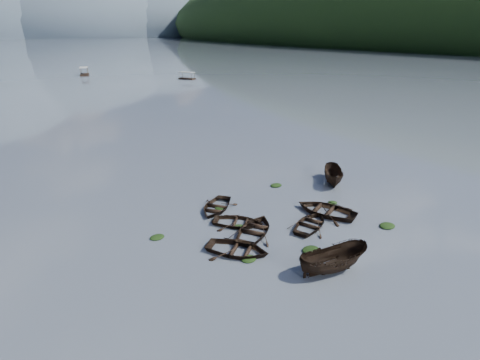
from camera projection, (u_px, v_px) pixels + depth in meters
ground_plane at (339, 265)px, 24.78m from camera, size 2400.00×2400.00×0.00m
right_hill_far at (477, 42)px, 428.41m from camera, size 520.00×1200.00×190.00m
haze_mtn_c at (67, 36)px, 794.38m from camera, size 520.00×520.00×260.00m
haze_mtn_d at (149, 35)px, 885.48m from camera, size 520.00×520.00×220.00m
rowboat_0 at (237, 253)px, 26.12m from camera, size 5.33×5.53×0.93m
rowboat_1 at (255, 233)px, 28.64m from camera, size 5.68×5.35×0.96m
rowboat_2 at (332, 271)px, 24.19m from camera, size 5.23×2.82×1.91m
rowboat_3 at (326, 213)px, 31.72m from camera, size 5.37×6.11×1.05m
rowboat_4 at (311, 226)px, 29.62m from camera, size 5.00×4.40×0.86m
rowboat_5 at (333, 183)px, 38.01m from camera, size 4.49×4.79×1.85m
rowboat_6 at (238, 225)px, 29.86m from camera, size 4.93×4.90×0.84m
rowboat_7 at (216, 209)px, 32.41m from camera, size 5.27×5.09×0.89m
weed_clump_0 at (249, 260)px, 25.33m from camera, size 1.11×0.91×0.24m
weed_clump_1 at (238, 227)px, 29.48m from camera, size 0.91×0.72×0.20m
weed_clump_2 at (311, 251)px, 26.32m from camera, size 1.33×1.06×0.29m
weed_clump_3 at (333, 203)px, 33.55m from camera, size 0.89×0.75×0.20m
weed_clump_4 at (387, 227)px, 29.56m from camera, size 1.33×1.06×0.28m
weed_clump_5 at (157, 238)px, 27.98m from camera, size 1.10×0.89×0.23m
weed_clump_6 at (220, 208)px, 32.62m from camera, size 1.00×0.84×0.21m
weed_clump_7 at (276, 186)px, 37.20m from camera, size 1.20×0.96×0.26m
pontoon_centre at (85, 75)px, 126.00m from camera, size 4.18×6.92×2.48m
pontoon_right at (187, 79)px, 116.16m from camera, size 4.45×5.72×2.03m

